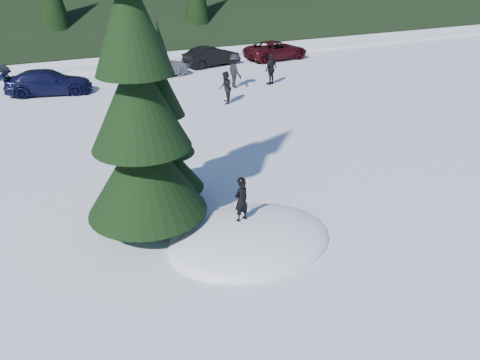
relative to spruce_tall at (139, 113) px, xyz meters
name	(u,v)px	position (x,y,z in m)	size (l,w,h in m)	color
ground	(250,240)	(2.20, -1.80, -3.32)	(200.00, 200.00, 0.00)	white
snow_mound	(250,240)	(2.20, -1.80, -3.32)	(4.48, 3.52, 0.96)	white
spruce_tall	(139,113)	(0.00, 0.00, 0.00)	(3.20, 3.20, 8.60)	black
spruce_short	(164,135)	(1.00, 1.40, -1.22)	(2.20, 2.20, 5.37)	black
child_skier	(241,200)	(2.11, -1.46, -2.25)	(0.43, 0.28, 1.18)	black
adult_0	(225,88)	(6.86, 9.98, -2.51)	(0.78, 0.61, 1.61)	black
adult_1	(271,69)	(10.83, 12.37, -2.44)	(1.03, 0.43, 1.76)	black
adult_2	(235,71)	(8.67, 12.65, -2.39)	(1.21, 0.69, 1.87)	black
car_3	(49,82)	(-0.96, 15.81, -2.67)	(1.82, 4.46, 1.30)	black
car_4	(155,66)	(5.30, 16.89, -2.62)	(1.65, 4.10, 1.40)	gray
car_5	(211,56)	(9.68, 18.47, -2.67)	(1.36, 3.91, 1.29)	black
car_6	(276,50)	(14.68, 18.43, -2.67)	(2.16, 4.68, 1.30)	#3A0A10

